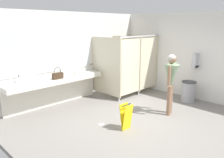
% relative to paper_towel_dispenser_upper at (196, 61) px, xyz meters
% --- Properties ---
extents(ground_plane, '(5.98, 6.24, 0.10)m').
position_rel_paper_towel_dispenser_upper_xyz_m(ground_plane, '(-2.62, 0.01, -1.32)').
color(ground_plane, gray).
extents(wall_back, '(5.98, 0.12, 2.78)m').
position_rel_paper_towel_dispenser_upper_xyz_m(wall_back, '(-2.62, 2.89, 0.12)').
color(wall_back, silver).
rests_on(wall_back, ground_plane).
extents(wall_side_right, '(0.12, 6.24, 2.78)m').
position_rel_paper_towel_dispenser_upper_xyz_m(wall_side_right, '(0.13, 0.01, 0.12)').
color(wall_side_right, silver).
rests_on(wall_side_right, ground_plane).
extents(wall_back_tile_band, '(5.98, 0.01, 0.06)m').
position_rel_paper_towel_dispenser_upper_xyz_m(wall_back_tile_band, '(-2.62, 2.82, -0.22)').
color(wall_back_tile_band, '#9E937F').
rests_on(wall_back_tile_band, wall_back).
extents(vanity_counter, '(3.05, 0.52, 0.98)m').
position_rel_paper_towel_dispenser_upper_xyz_m(vanity_counter, '(-3.54, 2.63, -0.64)').
color(vanity_counter, silver).
rests_on(vanity_counter, ground_plane).
extents(mirror_panel, '(2.95, 0.02, 1.18)m').
position_rel_paper_towel_dispenser_upper_xyz_m(mirror_panel, '(-3.54, 2.82, 0.33)').
color(mirror_panel, silver).
rests_on(mirror_panel, wall_back).
extents(bathroom_stalls, '(2.03, 1.33, 2.04)m').
position_rel_paper_towel_dispenser_upper_xyz_m(bathroom_stalls, '(-0.93, 1.95, -0.21)').
color(bathroom_stalls, beige).
rests_on(bathroom_stalls, ground_plane).
extents(paper_towel_dispenser_upper, '(0.35, 0.13, 0.48)m').
position_rel_paper_towel_dispenser_upper_xyz_m(paper_towel_dispenser_upper, '(0.00, 0.00, 0.00)').
color(paper_towel_dispenser_upper, '#B7BABF').
rests_on(paper_towel_dispenser_upper, wall_side_right).
extents(trash_bin, '(0.45, 0.45, 0.65)m').
position_rel_paper_towel_dispenser_upper_xyz_m(trash_bin, '(-0.35, 0.00, -0.95)').
color(trash_bin, '#99999E').
rests_on(trash_bin, ground_plane).
extents(person_standing, '(0.55, 0.51, 1.64)m').
position_rel_paper_towel_dispenser_upper_xyz_m(person_standing, '(-1.71, -0.14, -0.23)').
color(person_standing, '#8C664C').
rests_on(person_standing, ground_plane).
extents(handbag, '(0.31, 0.12, 0.34)m').
position_rel_paper_towel_dispenser_upper_xyz_m(handbag, '(-3.57, 2.42, -0.30)').
color(handbag, '#3F2D1E').
rests_on(handbag, vanity_counter).
extents(soap_dispenser, '(0.07, 0.07, 0.22)m').
position_rel_paper_towel_dispenser_upper_xyz_m(soap_dispenser, '(-4.56, 2.70, -0.31)').
color(soap_dispenser, white).
rests_on(soap_dispenser, vanity_counter).
extents(paper_cup, '(0.07, 0.07, 0.11)m').
position_rel_paper_towel_dispenser_upper_xyz_m(paper_cup, '(-2.89, 2.51, -0.35)').
color(paper_cup, beige).
rests_on(paper_cup, vanity_counter).
extents(wet_floor_sign, '(0.28, 0.19, 0.62)m').
position_rel_paper_towel_dispenser_upper_xyz_m(wet_floor_sign, '(-3.25, 0.06, -0.95)').
color(wet_floor_sign, yellow).
rests_on(wet_floor_sign, ground_plane).
extents(floor_drain_cover, '(0.14, 0.14, 0.01)m').
position_rel_paper_towel_dispenser_upper_xyz_m(floor_drain_cover, '(-3.49, 0.66, -1.27)').
color(floor_drain_cover, '#B7BABF').
rests_on(floor_drain_cover, ground_plane).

